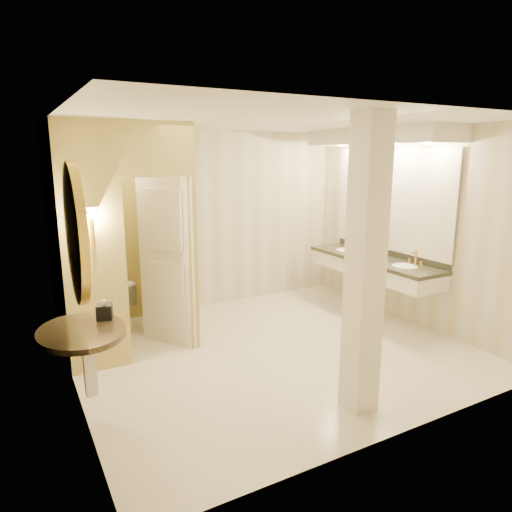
{
  "coord_description": "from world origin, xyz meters",
  "views": [
    {
      "loc": [
        -2.69,
        -4.46,
        2.34
      ],
      "look_at": [
        -0.13,
        0.2,
        1.16
      ],
      "focal_mm": 32.0,
      "sensor_mm": 36.0,
      "label": 1
    }
  ],
  "objects": [
    {
      "name": "floor",
      "position": [
        0.0,
        0.0,
        0.0
      ],
      "size": [
        4.5,
        4.5,
        0.0
      ],
      "primitive_type": "plane",
      "color": "#EDE4CD",
      "rests_on": "ground"
    },
    {
      "name": "ceiling",
      "position": [
        0.0,
        0.0,
        2.7
      ],
      "size": [
        4.5,
        4.5,
        0.0
      ],
      "primitive_type": "plane",
      "rotation": [
        3.14,
        0.0,
        0.0
      ],
      "color": "silver",
      "rests_on": "wall_back"
    },
    {
      "name": "wall_back",
      "position": [
        0.0,
        2.0,
        1.35
      ],
      "size": [
        4.5,
        0.02,
        2.7
      ],
      "primitive_type": "cube",
      "color": "beige",
      "rests_on": "floor"
    },
    {
      "name": "wall_front",
      "position": [
        0.0,
        -2.0,
        1.35
      ],
      "size": [
        4.5,
        0.02,
        2.7
      ],
      "primitive_type": "cube",
      "color": "beige",
      "rests_on": "floor"
    },
    {
      "name": "wall_left",
      "position": [
        -2.25,
        0.0,
        1.35
      ],
      "size": [
        0.02,
        4.0,
        2.7
      ],
      "primitive_type": "cube",
      "color": "beige",
      "rests_on": "floor"
    },
    {
      "name": "wall_right",
      "position": [
        2.25,
        0.0,
        1.35
      ],
      "size": [
        0.02,
        4.0,
        2.7
      ],
      "primitive_type": "cube",
      "color": "beige",
      "rests_on": "floor"
    },
    {
      "name": "toilet_closet",
      "position": [
        -1.13,
        0.96,
        1.39
      ],
      "size": [
        1.5,
        1.55,
        2.7
      ],
      "color": "#D2C46E",
      "rests_on": "floor"
    },
    {
      "name": "wall_sconce",
      "position": [
        -1.93,
        0.43,
        1.73
      ],
      "size": [
        0.14,
        0.14,
        0.42
      ],
      "color": "gold",
      "rests_on": "toilet_closet"
    },
    {
      "name": "vanity",
      "position": [
        1.98,
        0.4,
        1.63
      ],
      "size": [
        0.75,
        2.4,
        2.09
      ],
      "color": "silver",
      "rests_on": "floor"
    },
    {
      "name": "console_shelf",
      "position": [
        -2.21,
        -0.52,
        1.34
      ],
      "size": [
        0.91,
        0.91,
        1.91
      ],
      "color": "black",
      "rests_on": "floor"
    },
    {
      "name": "pillar",
      "position": [
        0.04,
        -1.5,
        1.35
      ],
      "size": [
        0.26,
        0.26,
        2.7
      ],
      "primitive_type": "cube",
      "color": "silver",
      "rests_on": "floor"
    },
    {
      "name": "tissue_box",
      "position": [
        -2.0,
        -0.34,
        0.94
      ],
      "size": [
        0.17,
        0.17,
        0.14
      ],
      "primitive_type": "cube",
      "rotation": [
        0.0,
        0.0,
        -0.29
      ],
      "color": "black",
      "rests_on": "console_shelf"
    },
    {
      "name": "toilet",
      "position": [
        -1.55,
        1.66,
        0.35
      ],
      "size": [
        0.55,
        0.76,
        0.7
      ],
      "primitive_type": "imported",
      "rotation": [
        0.0,
        0.0,
        3.39
      ],
      "color": "white",
      "rests_on": "floor"
    },
    {
      "name": "soap_bottle_a",
      "position": [
        1.83,
        0.78,
        0.95
      ],
      "size": [
        0.09,
        0.09,
        0.15
      ],
      "primitive_type": "imported",
      "rotation": [
        0.0,
        0.0,
        -0.38
      ],
      "color": "beige",
      "rests_on": "vanity"
    },
    {
      "name": "soap_bottle_b",
      "position": [
        1.93,
        0.33,
        0.93
      ],
      "size": [
        0.1,
        0.1,
        0.11
      ],
      "primitive_type": "imported",
      "rotation": [
        0.0,
        0.0,
        0.13
      ],
      "color": "silver",
      "rests_on": "vanity"
    },
    {
      "name": "soap_bottle_c",
      "position": [
        1.88,
        0.71,
        0.99
      ],
      "size": [
        0.12,
        0.12,
        0.23
      ],
      "primitive_type": "imported",
      "rotation": [
        0.0,
        0.0,
        -0.43
      ],
      "color": "#C6B28C",
      "rests_on": "vanity"
    }
  ]
}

